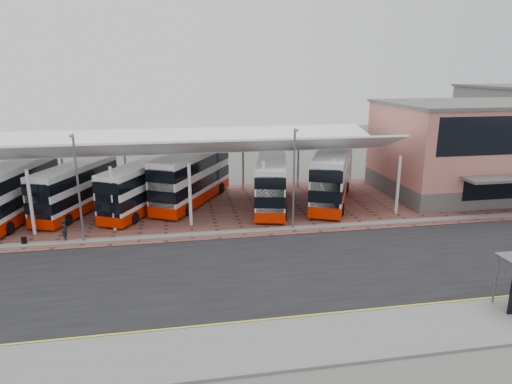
# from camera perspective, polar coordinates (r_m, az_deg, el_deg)

# --- Properties ---
(ground) EXTENTS (140.00, 140.00, 0.00)m
(ground) POSITION_cam_1_polar(r_m,az_deg,el_deg) (30.74, 3.98, -8.81)
(ground) COLOR #4E514C
(road) EXTENTS (120.00, 14.00, 0.02)m
(road) POSITION_cam_1_polar(r_m,az_deg,el_deg) (29.85, 4.45, -9.56)
(road) COLOR black
(road) RESTS_ON ground
(forecourt) EXTENTS (72.00, 16.00, 0.06)m
(forecourt) POSITION_cam_1_polar(r_m,az_deg,el_deg) (43.03, 2.34, -1.61)
(forecourt) COLOR brown
(forecourt) RESTS_ON ground
(sidewalk) EXTENTS (120.00, 4.00, 0.14)m
(sidewalk) POSITION_cam_1_polar(r_m,az_deg,el_deg) (23.13, 9.69, -17.56)
(sidewalk) COLOR slate
(sidewalk) RESTS_ON ground
(north_kerb) EXTENTS (120.00, 0.80, 0.14)m
(north_kerb) POSITION_cam_1_polar(r_m,az_deg,el_deg) (36.31, 1.59, -4.79)
(north_kerb) COLOR slate
(north_kerb) RESTS_ON ground
(yellow_line_near) EXTENTS (120.00, 0.12, 0.01)m
(yellow_line_near) POSITION_cam_1_polar(r_m,az_deg,el_deg) (24.76, 8.07, -15.23)
(yellow_line_near) COLOR yellow
(yellow_line_near) RESTS_ON road
(yellow_line_far) EXTENTS (120.00, 0.12, 0.01)m
(yellow_line_far) POSITION_cam_1_polar(r_m,az_deg,el_deg) (25.00, 7.85, -14.89)
(yellow_line_far) COLOR yellow
(yellow_line_far) RESTS_ON road
(canopy) EXTENTS (37.00, 11.63, 7.07)m
(canopy) POSITION_cam_1_polar(r_m,az_deg,el_deg) (41.66, -8.72, 5.81)
(canopy) COLOR silver
(canopy) RESTS_ON ground
(terminal) EXTENTS (18.40, 14.40, 9.25)m
(terminal) POSITION_cam_1_polar(r_m,az_deg,el_deg) (51.51, 25.71, 4.99)
(terminal) COLOR #545350
(terminal) RESTS_ON ground
(lamp_west) EXTENTS (0.16, 0.90, 8.07)m
(lamp_west) POSITION_cam_1_polar(r_m,az_deg,el_deg) (35.11, -21.36, 0.76)
(lamp_west) COLOR #5A5D63
(lamp_west) RESTS_ON ground
(lamp_east) EXTENTS (0.16, 0.90, 8.07)m
(lamp_east) POSITION_cam_1_polar(r_m,az_deg,el_deg) (35.59, 4.77, 1.96)
(lamp_east) COLOR #5A5D63
(lamp_east) RESTS_ON ground
(bus_0) EXTENTS (4.83, 11.81, 4.75)m
(bus_0) POSITION_cam_1_polar(r_m,az_deg,el_deg) (43.24, -27.99, -0.06)
(bus_0) COLOR white
(bus_0) RESTS_ON forecourt
(bus_1) EXTENTS (6.15, 10.61, 4.32)m
(bus_1) POSITION_cam_1_polar(r_m,az_deg,el_deg) (43.16, -21.57, 0.36)
(bus_1) COLOR white
(bus_1) RESTS_ON forecourt
(bus_2) EXTENTS (6.89, 10.43, 4.32)m
(bus_2) POSITION_cam_1_polar(r_m,az_deg,el_deg) (41.81, -14.13, 0.52)
(bus_2) COLOR white
(bus_2) RESTS_ON forecourt
(bus_3) EXTENTS (8.06, 11.80, 4.91)m
(bus_3) POSITION_cam_1_polar(r_m,az_deg,el_deg) (43.48, -7.99, 1.81)
(bus_3) COLOR white
(bus_3) RESTS_ON forecourt
(bus_4) EXTENTS (5.03, 11.30, 4.54)m
(bus_4) POSITION_cam_1_polar(r_m,az_deg,el_deg) (41.93, 1.96, 1.18)
(bus_4) COLOR white
(bus_4) RESTS_ON forecourt
(bus_5) EXTENTS (7.47, 12.14, 4.97)m
(bus_5) POSITION_cam_1_polar(r_m,az_deg,el_deg) (43.75, 9.40, 1.87)
(bus_5) COLOR white
(bus_5) RESTS_ON forecourt
(pedestrian) EXTENTS (0.60, 0.73, 1.71)m
(pedestrian) POSITION_cam_1_polar(r_m,az_deg,el_deg) (36.70, -22.78, -4.40)
(pedestrian) COLOR black
(pedestrian) RESTS_ON forecourt
(suitcase) EXTENTS (0.33, 0.24, 0.57)m
(suitcase) POSITION_cam_1_polar(r_m,az_deg,el_deg) (37.42, -26.99, -5.46)
(suitcase) COLOR black
(suitcase) RESTS_ON forecourt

